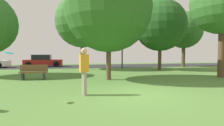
# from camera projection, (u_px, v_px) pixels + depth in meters

# --- Properties ---
(ground_plane) EXTENTS (44.00, 44.00, 0.00)m
(ground_plane) POSITION_uv_depth(u_px,v_px,m) (140.00, 95.00, 6.73)
(ground_plane) COLOR #547F38
(road_strip) EXTENTS (44.00, 6.40, 0.01)m
(road_strip) POSITION_uv_depth(u_px,v_px,m) (95.00, 66.00, 22.38)
(road_strip) COLOR #28282B
(road_strip) RESTS_ON ground_plane
(maple_tree_far) EXTENTS (5.03, 5.03, 6.87)m
(maple_tree_far) POSITION_uv_depth(u_px,v_px,m) (160.00, 25.00, 17.10)
(maple_tree_far) COLOR brown
(maple_tree_far) RESTS_ON ground_plane
(oak_tree_right) EXTENTS (5.34, 5.34, 7.54)m
(oak_tree_right) POSITION_uv_depth(u_px,v_px,m) (82.00, 21.00, 17.73)
(oak_tree_right) COLOR brown
(oak_tree_right) RESTS_ON ground_plane
(maple_tree_near) EXTENTS (5.16, 5.16, 6.81)m
(maple_tree_near) POSITION_uv_depth(u_px,v_px,m) (109.00, 9.00, 10.38)
(maple_tree_near) COLOR brown
(maple_tree_near) RESTS_ON ground_plane
(oak_tree_left) EXTENTS (4.14, 4.14, 7.01)m
(oak_tree_left) POSITION_uv_depth(u_px,v_px,m) (223.00, 3.00, 11.52)
(oak_tree_left) COLOR brown
(oak_tree_left) RESTS_ON ground_plane
(birch_tree_lone) EXTENTS (4.38, 4.38, 6.61)m
(birch_tree_lone) POSITION_uv_depth(u_px,v_px,m) (184.00, 30.00, 21.16)
(birch_tree_lone) COLOR brown
(birch_tree_lone) RESTS_ON ground_plane
(person_thrower) EXTENTS (0.37, 0.30, 1.79)m
(person_thrower) POSITION_uv_depth(u_px,v_px,m) (84.00, 69.00, 6.60)
(person_thrower) COLOR gray
(person_thrower) RESTS_ON ground_plane
(frisbee_disc) EXTENTS (0.32, 0.32, 0.08)m
(frisbee_disc) POSITION_uv_depth(u_px,v_px,m) (9.00, 53.00, 5.48)
(frisbee_disc) COLOR #2DB2E0
(parked_car_red) EXTENTS (4.38, 1.92, 1.46)m
(parked_car_red) POSITION_uv_depth(u_px,v_px,m) (43.00, 61.00, 21.39)
(parked_car_red) COLOR #B21E1E
(parked_car_red) RESTS_ON ground_plane
(park_bench) EXTENTS (1.60, 0.45, 0.90)m
(park_bench) POSITION_uv_depth(u_px,v_px,m) (34.00, 72.00, 10.66)
(park_bench) COLOR brown
(park_bench) RESTS_ON ground_plane
(street_lamp_post) EXTENTS (0.14, 0.14, 4.50)m
(street_lamp_post) POSITION_uv_depth(u_px,v_px,m) (122.00, 47.00, 19.07)
(street_lamp_post) COLOR #2D2D33
(street_lamp_post) RESTS_ON ground_plane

